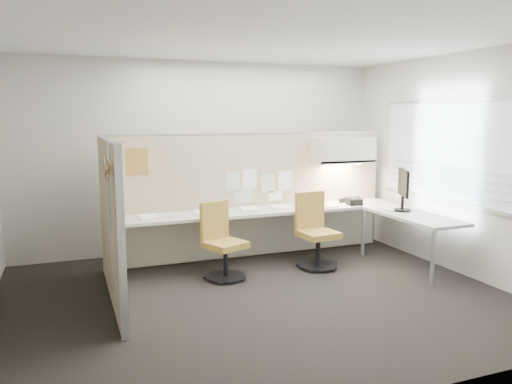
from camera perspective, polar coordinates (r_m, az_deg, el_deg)
name	(u,v)px	position (r m, az deg, el deg)	size (l,w,h in m)	color
floor	(256,297)	(5.71, 0.04, -11.90)	(5.50, 4.50, 0.01)	black
ceiling	(256,38)	(5.41, 0.05, 17.20)	(5.50, 4.50, 0.01)	white
wall_back	(202,157)	(7.52, -6.16, 4.02)	(5.50, 0.02, 2.80)	beige
wall_front	(379,208)	(3.40, 13.83, -1.76)	(5.50, 0.02, 2.80)	beige
wall_right	(457,164)	(6.87, 22.02, 3.00)	(0.02, 4.50, 2.80)	beige
window_pane	(456,152)	(6.84, 21.94, 4.25)	(0.01, 2.80, 1.30)	#A8B7C3
partition_back	(252,196)	(7.13, -0.46, -0.44)	(4.10, 0.06, 1.75)	tan
partition_left	(110,221)	(5.62, -16.30, -3.25)	(0.06, 2.20, 1.75)	tan
desk	(290,219)	(6.89, 3.90, -3.08)	(4.00, 2.07, 0.73)	beige
overhead_bin	(343,150)	(7.46, 9.90, 4.75)	(0.90, 0.36, 0.38)	beige
task_light_strip	(343,164)	(7.47, 9.86, 3.14)	(0.60, 0.06, 0.02)	#FFEABF
pinned_papers	(258,185)	(7.10, 0.23, 0.82)	(1.01, 0.00, 0.47)	#8CBF8C
poster	(137,162)	(6.64, -13.42, 3.40)	(0.28, 0.00, 0.35)	orange
chair_left	(222,244)	(6.23, -3.93, -5.89)	(0.57, 0.59, 0.94)	black
chair_right	(315,233)	(6.71, 6.79, -4.69)	(0.52, 0.53, 0.98)	black
monitor	(403,187)	(6.98, 16.47, 0.51)	(0.26, 0.50, 0.56)	black
phone	(354,201)	(7.36, 11.10, -1.05)	(0.22, 0.21, 0.12)	black
stapler	(318,202)	(7.36, 7.11, -1.17)	(0.14, 0.04, 0.05)	black
tape_dispenser	(343,201)	(7.53, 9.88, -0.97)	(0.10, 0.06, 0.06)	black
coat_hook	(108,183)	(4.56, -16.57, 1.01)	(0.18, 0.44, 1.32)	silver
paper_stack_0	(149,217)	(6.42, -12.16, -2.83)	(0.23, 0.30, 0.03)	white
paper_stack_1	(203,212)	(6.65, -6.04, -2.32)	(0.23, 0.30, 0.02)	white
paper_stack_2	(249,210)	(6.72, -0.77, -2.04)	(0.23, 0.30, 0.05)	white
paper_stack_3	(280,207)	(7.05, 2.71, -1.68)	(0.23, 0.30, 0.02)	white
paper_stack_4	(327,205)	(7.20, 8.07, -1.52)	(0.23, 0.30, 0.02)	white
paper_stack_5	(389,209)	(7.10, 14.92, -1.85)	(0.23, 0.30, 0.02)	white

